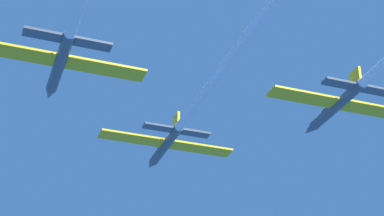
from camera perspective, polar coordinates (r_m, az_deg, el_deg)
jet_lead at (r=61.83m, az=3.08°, el=3.96°), size 15.88×60.73×2.63m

